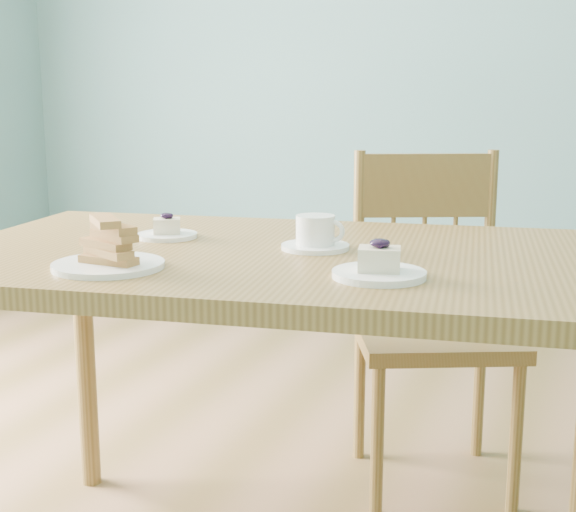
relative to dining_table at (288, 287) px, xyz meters
The scene contains 6 objects.
dining_table is the anchor object (origin of this frame).
dining_chair 0.74m from the dining_table, 75.23° to the left, with size 0.58×0.57×0.97m.
cheesecake_plate_near 0.32m from the dining_table, 34.14° to the right, with size 0.17×0.17×0.07m.
cheesecake_plate_far 0.34m from the dining_table, behind, with size 0.14×0.14×0.06m.
coffee_cup 0.13m from the dining_table, 40.66° to the left, with size 0.15×0.15×0.07m.
biscotti_plate 0.41m from the dining_table, 131.72° to the right, with size 0.22×0.22×0.10m.
Camera 1 is at (0.84, -1.63, 1.15)m, focal length 50.00 mm.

